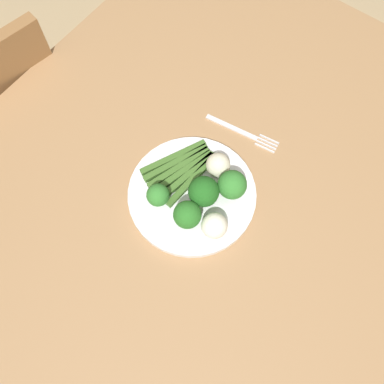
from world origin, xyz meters
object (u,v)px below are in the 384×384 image
(broccoli_near_center, at_px, (204,192))
(cauliflower_near_fork, at_px, (218,165))
(broccoli_back_right, at_px, (158,196))
(fork, at_px, (243,132))
(cauliflower_outer_edge, at_px, (214,226))
(dining_table, at_px, (195,243))
(broccoli_left, at_px, (232,185))
(chair, at_px, (2,129))
(broccoli_back, at_px, (188,214))
(asparagus_bundle, at_px, (182,169))
(plate, at_px, (192,194))

(broccoli_near_center, xyz_separation_m, cauliflower_near_fork, (-0.07, -0.02, -0.02))
(broccoli_back_right, relative_size, fork, 0.33)
(cauliflower_outer_edge, bearing_deg, dining_table, -62.19)
(dining_table, bearing_deg, broccoli_left, 172.22)
(broccoli_near_center, relative_size, cauliflower_near_fork, 1.51)
(cauliflower_near_fork, bearing_deg, broccoli_left, 62.49)
(chair, height_order, broccoli_back_right, chair)
(broccoli_back, bearing_deg, broccoli_near_center, -177.64)
(dining_table, bearing_deg, cauliflower_near_fork, -163.56)
(broccoli_back, relative_size, broccoli_back_right, 1.19)
(broccoli_back_right, bearing_deg, cauliflower_near_fork, 157.39)
(asparagus_bundle, distance_m, broccoli_back_right, 0.08)
(dining_table, xyz_separation_m, broccoli_left, (-0.10, 0.01, 0.15))
(cauliflower_near_fork, xyz_separation_m, fork, (-0.11, -0.01, -0.04))
(broccoli_left, bearing_deg, broccoli_back, -18.78)
(dining_table, distance_m, cauliflower_near_fork, 0.19)
(asparagus_bundle, relative_size, broccoli_back, 2.42)
(broccoli_left, bearing_deg, plate, -53.49)
(plate, distance_m, cauliflower_outer_edge, 0.09)
(plate, xyz_separation_m, asparagus_bundle, (-0.03, -0.05, 0.01))
(broccoli_near_center, relative_size, cauliflower_outer_edge, 1.45)
(plate, height_order, cauliflower_near_fork, cauliflower_near_fork)
(plate, height_order, cauliflower_outer_edge, cauliflower_outer_edge)
(asparagus_bundle, bearing_deg, cauliflower_outer_edge, 80.08)
(plate, relative_size, cauliflower_outer_edge, 5.09)
(chair, distance_m, fork, 0.72)
(dining_table, xyz_separation_m, fork, (-0.23, -0.05, 0.10))
(chair, bearing_deg, asparagus_bundle, 110.37)
(broccoli_back, bearing_deg, broccoli_left, 161.22)
(broccoli_back_right, distance_m, broccoli_near_center, 0.09)
(fork, bearing_deg, cauliflower_outer_edge, -78.21)
(chair, relative_size, broccoli_back_right, 16.06)
(cauliflower_outer_edge, bearing_deg, broccoli_left, -167.48)
(chair, bearing_deg, broccoli_near_center, 107.10)
(asparagus_bundle, relative_size, fork, 0.94)
(dining_table, relative_size, cauliflower_outer_edge, 27.69)
(broccoli_back_right, bearing_deg, broccoli_left, 134.20)
(plate, relative_size, broccoli_left, 3.68)
(broccoli_back_right, bearing_deg, fork, 170.29)
(dining_table, height_order, asparagus_bundle, asparagus_bundle)
(broccoli_back, height_order, broccoli_near_center, broccoli_near_center)
(broccoli_near_center, height_order, cauliflower_outer_edge, broccoli_near_center)
(chair, bearing_deg, plate, 107.28)
(broccoli_near_center, relative_size, fork, 0.43)
(asparagus_bundle, bearing_deg, plate, 76.71)
(cauliflower_outer_edge, bearing_deg, cauliflower_near_fork, -147.65)
(broccoli_back_right, xyz_separation_m, cauliflower_near_fork, (-0.12, 0.05, -0.01))
(asparagus_bundle, bearing_deg, dining_table, 66.46)
(chair, xyz_separation_m, asparagus_bundle, (-0.10, 0.58, 0.28))
(asparagus_bundle, bearing_deg, fork, -179.55)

